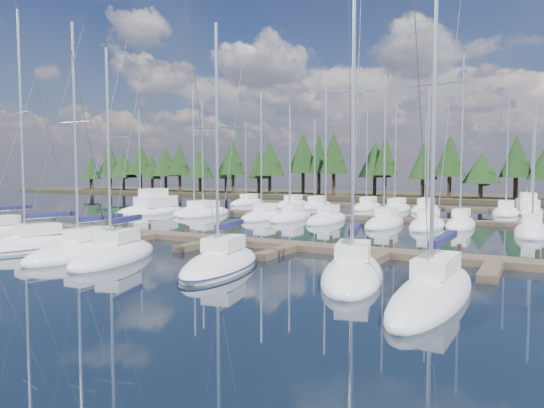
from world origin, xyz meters
The scene contains 14 objects.
ground centered at (0.00, 30.00, 0.00)m, with size 260.00×260.00×0.00m, color black.
far_shore centered at (0.00, 90.00, 0.30)m, with size 220.00×30.00×0.60m, color #312A1B.
main_dock centered at (0.00, 17.36, 0.20)m, with size 44.00×6.13×0.90m.
back_docks centered at (0.00, 49.58, 0.20)m, with size 50.00×21.80×0.40m.
front_sailboat_1 centered at (-8.83, 9.07, 0.31)m, with size 4.52×8.85×16.07m.
front_sailboat_2 centered at (-3.96, 9.11, 0.30)m, with size 2.92×8.35×14.55m.
front_sailboat_3 centered at (-1.40, 9.13, 0.28)m, with size 4.94×8.47×12.79m.
front_sailboat_4 centered at (5.61, 9.80, 0.28)m, with size 4.47×8.41×13.28m.
front_sailboat_5 centered at (12.38, 10.92, 0.31)m, with size 4.85×8.79×15.86m.
front_sailboat_6 centered at (16.45, 8.96, 0.30)m, with size 2.73×10.15×15.21m.
back_sailboat_rows centered at (-0.71, 44.80, 0.27)m, with size 45.19×31.53×16.54m.
motor_yacht_left centered at (-22.26, 35.32, 0.55)m, with size 4.00×10.30×5.07m.
motor_yacht_right centered at (18.64, 57.36, 0.47)m, with size 4.08×8.88×4.27m.
tree_line centered at (-2.15, 80.27, 7.44)m, with size 186.02×11.59×13.13m.
Camera 1 is at (20.05, -10.70, 5.03)m, focal length 32.00 mm.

